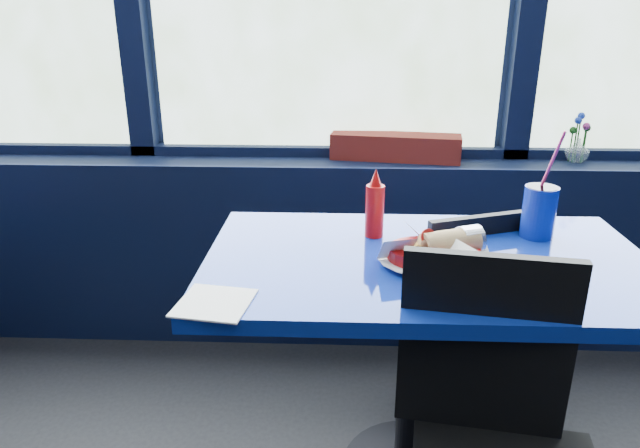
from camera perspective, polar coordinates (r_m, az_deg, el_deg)
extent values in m
cube|color=black|center=(2.49, 0.62, -2.54)|extent=(5.00, 0.26, 0.80)
cube|color=black|center=(2.44, 0.72, 7.11)|extent=(4.80, 0.08, 0.06)
cylinder|color=black|center=(1.77, 9.81, -15.57)|extent=(0.12, 0.12, 0.68)
cube|color=navy|center=(1.58, 10.65, -4.00)|extent=(1.20, 0.70, 0.04)
cube|color=black|center=(1.36, 16.14, -11.51)|extent=(0.38, 0.09, 0.44)
cube|color=black|center=(2.08, 15.48, -8.57)|extent=(0.47, 0.47, 0.03)
cube|color=black|center=(1.82, 15.37, -5.10)|extent=(0.34, 0.14, 0.40)
cylinder|color=black|center=(2.37, 16.21, -10.52)|extent=(0.02, 0.02, 0.37)
cylinder|color=black|center=(2.16, 20.84, -14.39)|extent=(0.02, 0.02, 0.37)
cylinder|color=black|center=(2.22, 9.30, -12.08)|extent=(0.02, 0.02, 0.37)
cylinder|color=black|center=(2.00, 13.44, -16.53)|extent=(0.02, 0.02, 0.37)
cube|color=maroon|center=(2.38, 7.54, 7.66)|extent=(0.54, 0.21, 0.11)
imported|color=silver|center=(2.54, 24.34, 6.70)|extent=(0.12, 0.12, 0.09)
cylinder|color=#1E5919|center=(2.53, 24.12, 7.38)|extent=(0.01, 0.01, 0.15)
sphere|color=blue|center=(2.51, 24.42, 9.41)|extent=(0.03, 0.03, 0.03)
cylinder|color=#1E5919|center=(2.53, 24.81, 7.05)|extent=(0.01, 0.01, 0.13)
sphere|color=#E4438F|center=(2.52, 25.09, 8.85)|extent=(0.03, 0.03, 0.03)
cylinder|color=#1E5919|center=(2.54, 24.34, 7.60)|extent=(0.01, 0.01, 0.17)
sphere|color=blue|center=(2.53, 24.68, 9.80)|extent=(0.03, 0.03, 0.03)
cylinder|color=#1E5919|center=(2.54, 23.75, 6.99)|extent=(0.01, 0.01, 0.11)
sphere|color=#1E5919|center=(2.52, 23.98, 8.57)|extent=(0.03, 0.03, 0.03)
cylinder|color=#1E5919|center=(2.55, 24.89, 7.01)|extent=(0.01, 0.01, 0.12)
sphere|color=#1E5919|center=(2.54, 25.15, 8.69)|extent=(0.03, 0.03, 0.03)
cylinder|color=#AC0C0B|center=(1.52, 11.26, -3.17)|extent=(0.26, 0.26, 0.05)
cylinder|color=white|center=(1.53, 11.24, -3.52)|extent=(0.25, 0.25, 0.00)
cylinder|color=white|center=(1.56, 14.68, -1.64)|extent=(0.08, 0.09, 0.08)
sphere|color=brown|center=(1.49, 11.08, -2.16)|extent=(0.06, 0.06, 0.06)
cylinder|color=#AE1712|center=(1.49, 10.75, -1.30)|extent=(0.05, 0.05, 0.01)
cylinder|color=#AC0C0B|center=(1.67, 5.49, 1.30)|extent=(0.05, 0.05, 0.15)
cone|color=#AC0C0B|center=(1.64, 5.61, 4.68)|extent=(0.04, 0.04, 0.05)
cylinder|color=#0D2397|center=(1.78, 21.05, 1.13)|extent=(0.10, 0.10, 0.15)
cylinder|color=black|center=(1.76, 21.35, 3.37)|extent=(0.09, 0.09, 0.01)
cylinder|color=#EF327C|center=(1.74, 22.04, 5.45)|extent=(0.04, 0.07, 0.21)
cube|color=white|center=(1.33, -10.53, -7.76)|extent=(0.18, 0.18, 0.00)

